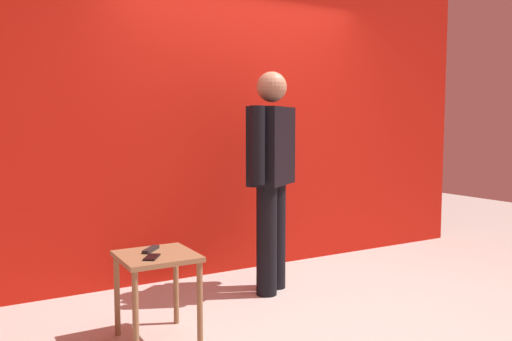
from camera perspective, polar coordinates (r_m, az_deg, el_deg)
ground_plane at (r=3.85m, az=8.28°, el=-15.27°), size 12.00×12.00×0.00m
back_wall_red at (r=4.77m, az=-1.75°, el=7.44°), size 5.33×0.12×3.07m
standing_person at (r=4.09m, az=1.71°, el=0.06°), size 0.62×0.50×1.75m
side_table at (r=3.29m, az=-10.87°, el=-10.65°), size 0.46×0.46×0.55m
cell_phone at (r=3.17m, az=-11.42°, el=-9.35°), size 0.14×0.16×0.01m
tv_remote at (r=3.34m, az=-11.53°, el=-8.53°), size 0.15×0.15×0.02m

